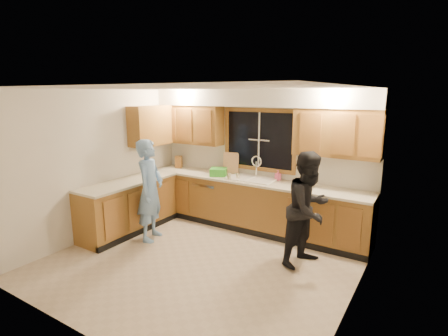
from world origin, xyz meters
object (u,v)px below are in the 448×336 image
object	(u,v)px
knife_block	(179,162)
dish_crate	(218,172)
dishwasher	(212,199)
bowl	(307,185)
woman	(309,209)
stove	(103,216)
man	(150,190)
soap_bottle	(278,175)
sink	(251,182)

from	to	relation	value
knife_block	dish_crate	world-z (taller)	knife_block
dishwasher	knife_block	size ratio (longest dim) A/B	3.35
knife_block	dishwasher	bearing A→B (deg)	-33.83
bowl	woman	bearing A→B (deg)	-69.60
knife_block	dish_crate	xyz separation A→B (m)	(1.08, -0.15, -0.05)
stove	man	world-z (taller)	man
dish_crate	stove	bearing A→B (deg)	-122.69
man	woman	size ratio (longest dim) A/B	1.03
dishwasher	bowl	distance (m)	1.95
man	knife_block	size ratio (longest dim) A/B	6.97
woman	dish_crate	size ratio (longest dim) A/B	5.60
woman	bowl	bearing A→B (deg)	38.45
stove	man	distance (m)	0.88
man	bowl	size ratio (longest dim) A/B	7.75
knife_block	woman	bearing A→B (deg)	-42.77
woman	soap_bottle	world-z (taller)	woman
stove	dish_crate	world-z (taller)	dish_crate
man	stove	bearing A→B (deg)	110.97
dishwasher	soap_bottle	distance (m)	1.43
sink	dishwasher	distance (m)	0.96
dishwasher	woman	size ratio (longest dim) A/B	0.50
man	dish_crate	distance (m)	1.38
sink	dish_crate	size ratio (longest dim) A/B	2.91
dishwasher	man	xyz separation A→B (m)	(-0.36, -1.30, 0.44)
man	woman	xyz separation A→B (m)	(2.53, 0.54, -0.03)
woman	man	bearing A→B (deg)	119.99
man	soap_bottle	world-z (taller)	man
dishwasher	soap_bottle	xyz separation A→B (m)	(1.28, 0.21, 0.60)
woman	knife_block	xyz separation A→B (m)	(-3.07, 0.88, 0.22)
dish_crate	bowl	distance (m)	1.69
stove	sink	bearing A→B (deg)	45.39
woman	sink	bearing A→B (deg)	77.55
woman	soap_bottle	distance (m)	1.34
sink	knife_block	distance (m)	1.75
woman	knife_block	distance (m)	3.20
dishwasher	dish_crate	distance (m)	0.61
stove	knife_block	xyz separation A→B (m)	(0.06, 1.92, 0.59)
knife_block	soap_bottle	distance (m)	2.17
dishwasher	soap_bottle	world-z (taller)	soap_bottle
bowl	stove	bearing A→B (deg)	-146.57
stove	man	xyz separation A→B (m)	(0.59, 0.51, 0.40)
dish_crate	sink	bearing A→B (deg)	4.94
woman	dishwasher	bearing A→B (deg)	88.64
man	woman	distance (m)	2.59
woman	soap_bottle	size ratio (longest dim) A/B	9.03
woman	soap_bottle	bearing A→B (deg)	60.70
man	bowl	xyz separation A→B (m)	(2.23, 1.35, 0.09)
woman	dish_crate	xyz separation A→B (m)	(-1.99, 0.72, 0.16)
man	bowl	bearing A→B (deg)	-78.20
sink	bowl	size ratio (longest dim) A/B	3.91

